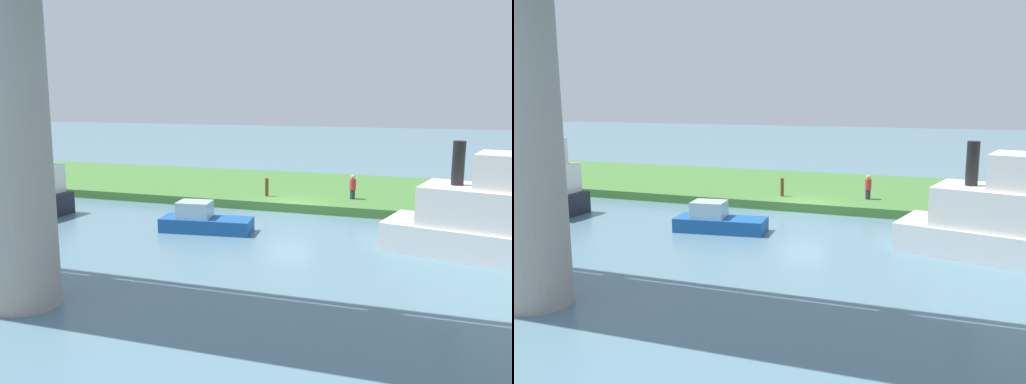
% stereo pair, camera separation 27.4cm
% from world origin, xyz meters
% --- Properties ---
extents(ground_plane, '(160.00, 160.00, 0.00)m').
position_xyz_m(ground_plane, '(0.00, 0.00, 0.00)').
color(ground_plane, slate).
extents(grassy_bank, '(80.00, 12.00, 0.50)m').
position_xyz_m(grassy_bank, '(0.00, -6.00, 0.25)').
color(grassy_bank, '#427533').
rests_on(grassy_bank, ground).
extents(bridge_pylon, '(2.09, 2.09, 9.88)m').
position_xyz_m(bridge_pylon, '(4.27, 15.12, 4.94)').
color(bridge_pylon, '#9E998E').
rests_on(bridge_pylon, ground).
extents(person_on_bank, '(0.38, 0.38, 1.39)m').
position_xyz_m(person_on_bank, '(-3.05, -2.48, 1.20)').
color(person_on_bank, '#2D334C').
rests_on(person_on_bank, grassy_bank).
extents(mooring_post, '(0.20, 0.20, 1.06)m').
position_xyz_m(mooring_post, '(1.83, -1.76, 1.03)').
color(mooring_post, brown).
rests_on(mooring_post, grassy_bank).
extents(riverboat_paddlewheel, '(9.33, 4.94, 4.54)m').
position_xyz_m(riverboat_paddlewheel, '(-10.31, 5.44, 1.68)').
color(riverboat_paddlewheel, white).
rests_on(riverboat_paddlewheel, ground).
extents(pontoon_yellow, '(4.42, 2.01, 1.42)m').
position_xyz_m(pontoon_yellow, '(2.76, 5.19, 0.51)').
color(pontoon_yellow, '#195199').
rests_on(pontoon_yellow, ground).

